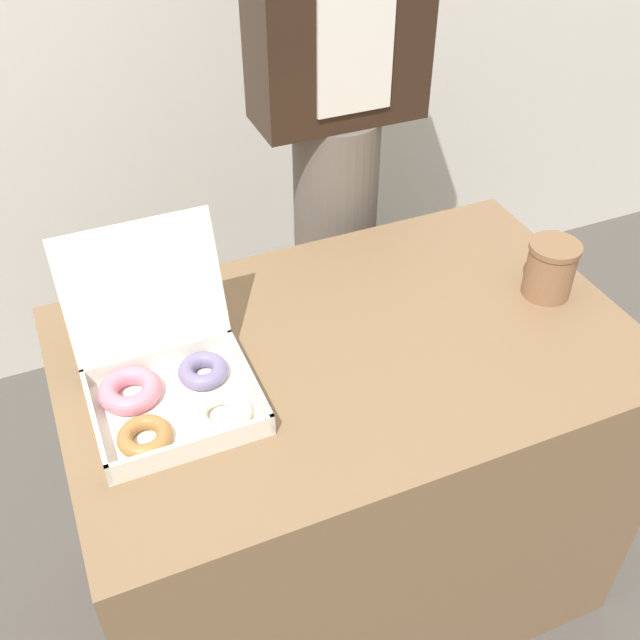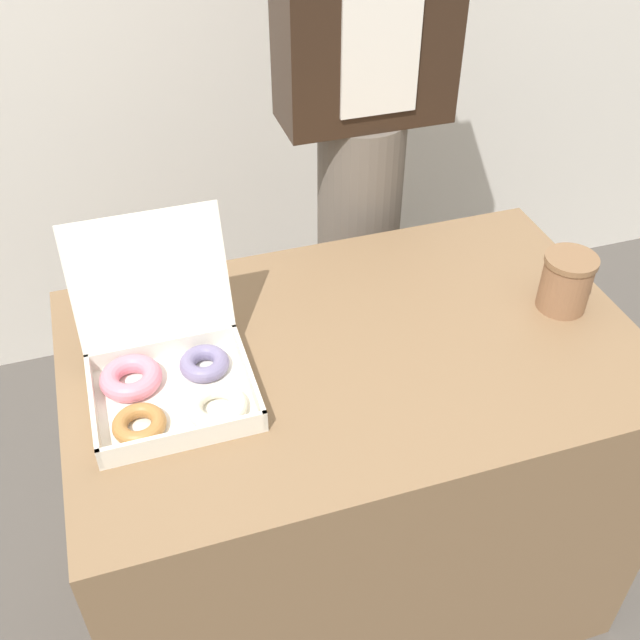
{
  "view_description": "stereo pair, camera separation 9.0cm",
  "coord_description": "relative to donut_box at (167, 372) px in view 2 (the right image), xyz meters",
  "views": [
    {
      "loc": [
        -0.47,
        -0.96,
        1.73
      ],
      "look_at": [
        -0.09,
        -0.06,
        0.91
      ],
      "focal_mm": 42.0,
      "sensor_mm": 36.0,
      "label": 1
    },
    {
      "loc": [
        -0.39,
        -0.99,
        1.73
      ],
      "look_at": [
        -0.09,
        -0.06,
        0.91
      ],
      "focal_mm": 42.0,
      "sensor_mm": 36.0,
      "label": 2
    }
  ],
  "objects": [
    {
      "name": "person_customer",
      "position": [
        0.55,
        0.53,
        0.16
      ],
      "size": [
        0.38,
        0.21,
        1.79
      ],
      "color": "#665B51",
      "rests_on": "ground_plane"
    },
    {
      "name": "donut_box",
      "position": [
        0.0,
        0.0,
        0.0
      ],
      "size": [
        0.28,
        0.31,
        0.27
      ],
      "color": "white",
      "rests_on": "table"
    },
    {
      "name": "ground_plane",
      "position": [
        0.35,
        0.01,
        -0.82
      ],
      "size": [
        14.0,
        14.0,
        0.0
      ],
      "primitive_type": "plane",
      "color": "#4C4742"
    },
    {
      "name": "coffee_cup",
      "position": [
        0.79,
        -0.0,
        0.02
      ],
      "size": [
        0.1,
        0.1,
        0.12
      ],
      "color": "#8C6042",
      "rests_on": "table"
    },
    {
      "name": "table",
      "position": [
        0.35,
        0.01,
        -0.43
      ],
      "size": [
        1.09,
        0.69,
        0.78
      ],
      "color": "brown",
      "rests_on": "ground_plane"
    }
  ]
}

